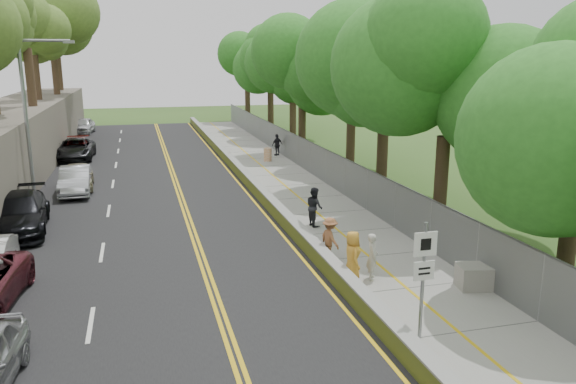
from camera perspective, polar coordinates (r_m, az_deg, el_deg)
ground at (r=17.39m, az=5.35°, el=-10.59°), size 140.00×140.00×0.00m
road at (r=30.67m, az=-14.18°, el=-0.23°), size 11.20×66.00×0.04m
sidewalk at (r=31.75m, az=0.29°, el=0.66°), size 4.20×66.00×0.05m
jersey_barrier at (r=31.17m, az=-3.79°, el=0.91°), size 0.42×66.00×0.60m
chainlink_fence at (r=32.16m, az=3.91°, el=2.57°), size 0.04×66.00×2.00m
trees_fenceside at (r=32.42m, az=8.12°, el=13.23°), size 7.00×66.00×14.00m
streetlight at (r=29.35m, az=-24.67°, el=7.51°), size 2.52×0.22×8.00m
signpost at (r=14.53m, az=13.62°, el=-7.53°), size 0.62×0.09×3.10m
construction_barrel at (r=39.12m, az=-2.08°, el=3.82°), size 0.56×0.56×0.91m
concrete_block at (r=18.68m, az=18.55°, el=-8.14°), size 1.25×1.03×0.74m
car_3 at (r=25.65m, az=-25.70°, el=-1.99°), size 2.60×5.55×1.57m
car_4 at (r=32.92m, az=-20.61°, el=1.50°), size 1.82×4.12×1.38m
car_5 at (r=31.75m, az=-20.80°, el=1.11°), size 1.64×4.36×1.42m
car_6 at (r=42.55m, az=-20.80°, el=4.09°), size 2.54×5.28×1.45m
car_7 at (r=43.65m, az=-20.59°, el=4.23°), size 2.08×4.64×1.32m
car_8 at (r=56.99m, az=-20.07°, el=6.34°), size 2.16×4.47×1.47m
painter_0 at (r=18.18m, az=6.55°, el=-6.51°), size 0.58×0.85×1.67m
painter_1 at (r=18.46m, az=8.58°, el=-6.49°), size 0.52×0.65×1.54m
painter_2 at (r=23.96m, az=2.71°, el=-1.49°), size 0.73×0.89×1.68m
painter_3 at (r=20.11m, az=4.29°, el=-4.71°), size 0.78×1.09×1.52m
person_far at (r=41.33m, az=-1.10°, el=4.81°), size 1.00×0.72×1.58m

